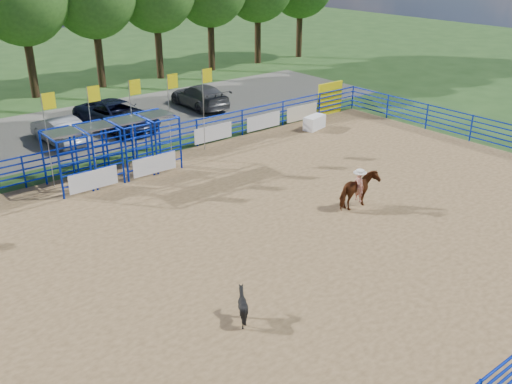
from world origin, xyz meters
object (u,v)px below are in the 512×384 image
car_d (200,96)px  announcer_table (314,122)px  car_b (60,130)px  car_c (117,115)px  horse_and_rider (359,189)px  calf (242,305)px

car_d → announcer_table: bearing=108.7°
car_b → car_c: (3.56, 0.42, 0.08)m
announcer_table → car_c: (-8.87, 7.16, 0.41)m
announcer_table → horse_and_rider: horse_and_rider is taller
car_d → car_c: bearing=11.5°
car_b → car_d: size_ratio=0.87×
calf → car_d: car_d is taller
car_b → car_d: car_d is taller
calf → car_b: car_b is taller
car_d → calf: bearing=61.4°
announcer_table → car_b: size_ratio=0.33×
announcer_table → horse_and_rider: size_ratio=0.63×
announcer_table → calf: calf is taller
announcer_table → car_b: bearing=151.5°
announcer_table → car_d: car_d is taller
car_c → car_d: 6.48m
car_b → car_d: 10.06m
announcer_table → horse_and_rider: bearing=-124.7°
calf → car_c: size_ratio=0.16×
car_c → car_d: car_c is taller
announcer_table → car_d: size_ratio=0.28×
calf → car_d: (11.90, 20.14, 0.26)m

